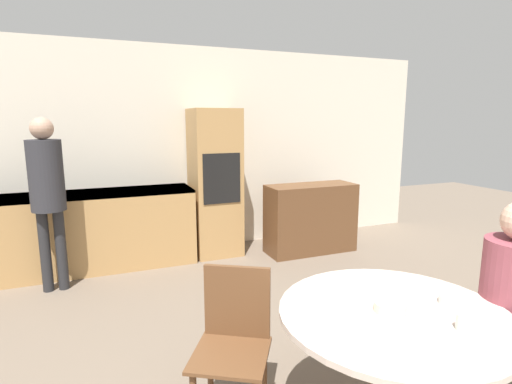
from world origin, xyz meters
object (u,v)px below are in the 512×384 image
person_standing (47,185)px  bowl_centre (390,307)px  sideboard (311,218)px  oven_unit (215,183)px  bowl_near (459,301)px  cup (464,322)px  dining_table (391,359)px  chair_far_left (234,337)px

person_standing → bowl_centre: person_standing is taller
sideboard → person_standing: size_ratio=0.67×
oven_unit → sideboard: oven_unit is taller
bowl_centre → bowl_near: bearing=-11.1°
oven_unit → cup: oven_unit is taller
cup → bowl_centre: cup is taller
dining_table → bowl_centre: bearing=171.6°
dining_table → bowl_centre: size_ratio=7.28×
sideboard → chair_far_left: bearing=-127.8°
bowl_centre → chair_far_left: bearing=142.0°
bowl_near → oven_unit: bearing=94.5°
person_standing → sideboard: bearing=1.7°
chair_far_left → bowl_centre: chair_far_left is taller
sideboard → dining_table: sideboard is taller
chair_far_left → bowl_near: size_ratio=4.65×
oven_unit → dining_table: bearing=-91.4°
sideboard → bowl_centre: 3.20m
person_standing → cup: 3.66m
dining_table → bowl_near: 0.45m
dining_table → bowl_near: size_ratio=5.97×
person_standing → bowl_centre: bearing=-58.8°
chair_far_left → person_standing: (-1.09, 2.35, 0.57)m
dining_table → oven_unit: bearing=88.6°
cup → bowl_centre: (-0.19, 0.26, -0.01)m
dining_table → cup: (0.16, -0.26, 0.29)m
sideboard → bowl_near: sideboard is taller
cup → bowl_near: 0.27m
oven_unit → chair_far_left: 2.97m
cup → person_standing: bearing=121.6°
bowl_near → person_standing: bearing=125.7°
sideboard → person_standing: (-2.97, -0.09, 0.63)m
dining_table → person_standing: bearing=121.6°
chair_far_left → person_standing: bearing=146.1°
chair_far_left → bowl_near: (1.01, -0.57, 0.29)m
bowl_centre → dining_table: bearing=-8.4°
chair_far_left → oven_unit: bearing=106.7°
chair_far_left → bowl_near: 1.20m
sideboard → chair_far_left: size_ratio=1.31×
oven_unit → person_standing: size_ratio=1.06×
dining_table → chair_far_left: (-0.66, 0.50, -0.01)m
sideboard → bowl_near: 3.15m
oven_unit → person_standing: bearing=-164.6°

